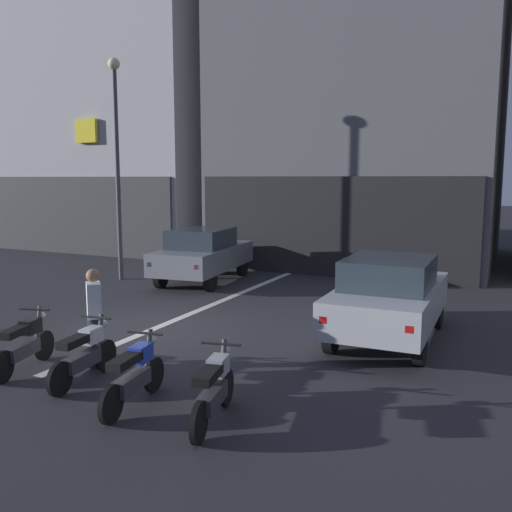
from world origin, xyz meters
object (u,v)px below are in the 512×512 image
street_lamp (117,147)px  car_grey_crossing_near (203,253)px  motorcycle_black_row_leftmost (24,344)px  person_by_motorcycles (95,317)px  car_silver_parked_kerbside (389,296)px  motorcycle_silver_row_right_mid (214,389)px  motorcycle_blue_row_centre (134,374)px  motorcycle_white_row_left_mid (84,354)px

street_lamp → car_grey_crossing_near: bearing=15.2°
motorcycle_black_row_leftmost → person_by_motorcycles: size_ratio=0.98×
motorcycle_black_row_leftmost → car_silver_parked_kerbside: bearing=40.6°
car_grey_crossing_near → person_by_motorcycles: 7.72m
motorcycle_silver_row_right_mid → person_by_motorcycles: (-2.84, 0.99, 0.40)m
street_lamp → person_by_motorcycles: size_ratio=4.01×
car_grey_crossing_near → motorcycle_black_row_leftmost: size_ratio=2.62×
street_lamp → motorcycle_blue_row_centre: bearing=-49.9°
motorcycle_black_row_leftmost → motorcycle_silver_row_right_mid: size_ratio=0.99×
street_lamp → motorcycle_white_row_left_mid: (5.21, -7.28, -3.62)m
motorcycle_blue_row_centre → person_by_motorcycles: (-1.58, 1.01, 0.40)m
car_grey_crossing_near → motorcycle_black_row_leftmost: car_grey_crossing_near is taller
street_lamp → motorcycle_black_row_leftmost: (3.95, -7.30, -3.62)m
street_lamp → motorcycle_silver_row_right_mid: bearing=-44.8°
motorcycle_silver_row_right_mid → person_by_motorcycles: bearing=160.7°
car_silver_parked_kerbside → motorcycle_white_row_left_mid: car_silver_parked_kerbside is taller
motorcycle_black_row_leftmost → motorcycle_blue_row_centre: bearing=-8.6°
motorcycle_white_row_left_mid → motorcycle_silver_row_right_mid: size_ratio=1.01×
car_silver_parked_kerbside → motorcycle_silver_row_right_mid: bearing=-105.0°
motorcycle_blue_row_centre → person_by_motorcycles: bearing=147.4°
motorcycle_blue_row_centre → person_by_motorcycles: size_ratio=1.00×
street_lamp → person_by_motorcycles: (4.88, -6.66, -3.23)m
person_by_motorcycles → car_silver_parked_kerbside: bearing=42.0°
car_grey_crossing_near → motorcycle_white_row_left_mid: size_ratio=2.57×
motorcycle_silver_row_right_mid → motorcycle_black_row_leftmost: bearing=174.5°
car_grey_crossing_near → street_lamp: street_lamp is taller
motorcycle_white_row_left_mid → car_silver_parked_kerbside: bearing=48.8°
street_lamp → person_by_motorcycles: street_lamp is taller
street_lamp → person_by_motorcycles: 8.87m
car_silver_parked_kerbside → street_lamp: (-8.97, 2.99, 3.20)m
car_silver_parked_kerbside → car_grey_crossing_near: bearing=150.0°
motorcycle_white_row_left_mid → person_by_motorcycles: (-0.32, 0.62, 0.40)m
car_grey_crossing_near → street_lamp: 4.16m
car_silver_parked_kerbside → street_lamp: street_lamp is taller
car_grey_crossing_near → motorcycle_silver_row_right_mid: 9.82m
motorcycle_white_row_left_mid → motorcycle_blue_row_centre: bearing=-17.4°
car_silver_parked_kerbside → street_lamp: size_ratio=0.62×
street_lamp → car_silver_parked_kerbside: bearing=-18.4°
car_silver_parked_kerbside → person_by_motorcycles: person_by_motorcycles is taller
motorcycle_white_row_left_mid → motorcycle_blue_row_centre: size_ratio=1.00×
street_lamp → motorcycle_silver_row_right_mid: (7.72, -7.66, -3.62)m
motorcycle_white_row_left_mid → car_grey_crossing_near: bearing=108.3°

